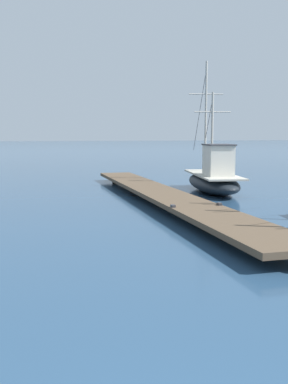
# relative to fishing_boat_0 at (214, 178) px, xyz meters

# --- Properties ---
(floating_dock) EXTENTS (2.59, 19.53, 0.53)m
(floating_dock) POSITION_rel_fishing_boat_0_xyz_m (-3.48, -2.35, -0.35)
(floating_dock) COLOR brown
(floating_dock) RESTS_ON ground
(fishing_boat_0) EXTENTS (3.20, 7.77, 6.42)m
(fishing_boat_0) POSITION_rel_fishing_boat_0_xyz_m (0.00, 0.00, 0.00)
(fishing_boat_0) COLOR black
(fishing_boat_0) RESTS_ON ground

